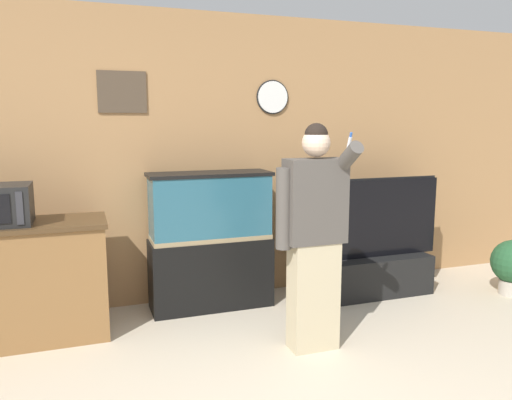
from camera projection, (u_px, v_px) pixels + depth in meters
wall_back_paneled at (187, 160)px, 4.51m from camera, size 10.00×0.08×2.60m
counter_island at (0, 284)px, 3.69m from camera, size 1.55×0.57×0.91m
aquarium_on_stand at (210, 241)px, 4.40m from camera, size 1.07×0.39×1.21m
tv_on_stand at (368, 262)px, 4.73m from camera, size 1.47×0.40×1.12m
person_standing at (313, 234)px, 3.53m from camera, size 0.51×0.39×1.63m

